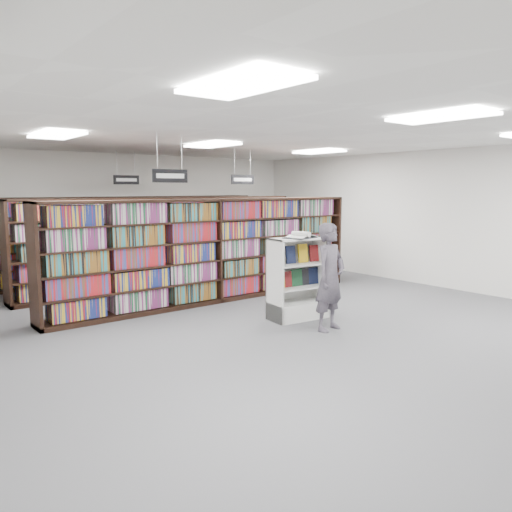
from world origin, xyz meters
TOP-DOWN VIEW (x-y plane):
  - floor at (0.00, 0.00)m, footprint 12.00×12.00m
  - ceiling at (0.00, 0.00)m, footprint 10.00×12.00m
  - wall_back at (0.00, 6.00)m, footprint 10.00×0.10m
  - wall_right at (5.00, 0.00)m, footprint 0.10×12.00m
  - bookshelf_row_near at (0.00, 2.00)m, footprint 7.00×0.60m
  - bookshelf_row_mid at (0.00, 4.00)m, footprint 7.00×0.60m
  - bookshelf_row_far at (0.00, 5.70)m, footprint 7.00×0.60m
  - aisle_sign_left at (-1.50, 1.00)m, footprint 0.65×0.02m
  - aisle_sign_right at (1.50, 3.00)m, footprint 0.65×0.02m
  - aisle_sign_center at (-0.50, 5.00)m, footprint 0.65×0.02m
  - troffer_front_left at (-3.00, -3.00)m, footprint 0.60×1.20m
  - troffer_front_center at (0.00, -3.00)m, footprint 0.60×1.20m
  - troffer_back_left at (-3.00, 2.00)m, footprint 0.60×1.20m
  - troffer_back_center at (0.00, 2.00)m, footprint 0.60×1.20m
  - troffer_back_right at (3.00, 2.00)m, footprint 0.60×1.20m
  - endcap_display at (0.40, -0.08)m, footprint 1.09×0.64m
  - open_book at (0.44, -0.14)m, footprint 0.76×0.56m
  - shopper at (0.30, -0.96)m, footprint 0.70×0.53m

SIDE VIEW (x-z plane):
  - floor at x=0.00m, z-range 0.00..0.00m
  - endcap_display at x=0.40m, z-range -0.24..1.21m
  - shopper at x=0.30m, z-range 0.00..1.76m
  - bookshelf_row_near at x=0.00m, z-range 0.00..2.10m
  - bookshelf_row_mid at x=0.00m, z-range 0.00..2.10m
  - bookshelf_row_far at x=0.00m, z-range 0.00..2.10m
  - open_book at x=0.44m, z-range 1.41..1.54m
  - wall_back at x=0.00m, z-range 0.00..3.20m
  - wall_right at x=5.00m, z-range 0.00..3.20m
  - aisle_sign_left at x=-1.50m, z-range 2.13..2.93m
  - aisle_sign_right at x=1.50m, z-range 2.13..2.93m
  - aisle_sign_center at x=-0.50m, z-range 2.13..2.93m
  - troffer_front_left at x=-3.00m, z-range 3.14..3.18m
  - troffer_front_center at x=0.00m, z-range 3.14..3.18m
  - troffer_back_left at x=-3.00m, z-range 3.14..3.18m
  - troffer_back_center at x=0.00m, z-range 3.14..3.18m
  - troffer_back_right at x=3.00m, z-range 3.14..3.18m
  - ceiling at x=0.00m, z-range 3.15..3.25m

